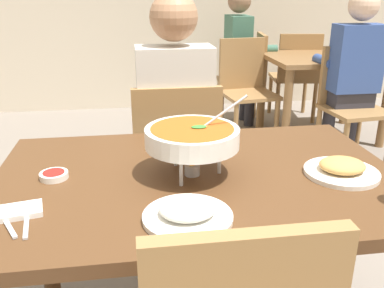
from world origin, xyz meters
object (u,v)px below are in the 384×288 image
at_px(dining_table_main, 198,203).
at_px(chair_bg_left, 350,98).
at_px(diner_main, 174,112).
at_px(chair_bg_corner, 245,84).
at_px(patron_bg_middle, 241,50).
at_px(chair_bg_right, 296,72).
at_px(rice_plate, 188,213).
at_px(chair_diner_main, 176,158).
at_px(curry_bowl, 192,137).
at_px(sauce_dish, 54,175).
at_px(dining_table_far, 323,71).
at_px(chair_bg_middle, 249,74).
at_px(patron_bg_left, 353,67).
at_px(appetizer_plate, 342,169).

distance_m(dining_table_main, chair_bg_left, 2.28).
bearing_deg(diner_main, chair_bg_corner, 63.14).
bearing_deg(patron_bg_middle, chair_bg_right, -0.18).
bearing_deg(rice_plate, chair_diner_main, 85.76).
bearing_deg(curry_bowl, sauce_dish, 175.71).
bearing_deg(chair_bg_left, dining_table_far, 88.12).
relative_size(dining_table_main, patron_bg_middle, 1.01).
height_order(curry_bowl, chair_bg_corner, curry_bowl).
height_order(curry_bowl, dining_table_far, curry_bowl).
xyz_separation_m(rice_plate, chair_bg_left, (1.55, 2.01, -0.26)).
relative_size(rice_plate, chair_bg_left, 0.27).
relative_size(chair_bg_middle, patron_bg_middle, 0.69).
distance_m(dining_table_far, chair_bg_corner, 0.70).
relative_size(dining_table_main, diner_main, 1.01).
relative_size(chair_diner_main, curry_bowl, 2.71).
relative_size(dining_table_main, chair_bg_right, 1.47).
xyz_separation_m(curry_bowl, chair_bg_middle, (0.99, 2.78, -0.37)).
distance_m(rice_plate, patron_bg_left, 2.56).
distance_m(dining_table_far, chair_bg_middle, 0.74).
bearing_deg(patron_bg_middle, sauce_dish, -115.90).
bearing_deg(appetizer_plate, patron_bg_left, 60.82).
bearing_deg(chair_bg_left, rice_plate, -127.75).
relative_size(chair_bg_middle, patron_bg_left, 0.69).
relative_size(dining_table_far, chair_bg_middle, 1.11).
xyz_separation_m(sauce_dish, chair_bg_middle, (1.43, 2.74, -0.25)).
bearing_deg(dining_table_far, dining_table_main, -123.25).
relative_size(rice_plate, dining_table_far, 0.24).
xyz_separation_m(dining_table_main, patron_bg_left, (1.48, 1.76, 0.10)).
bearing_deg(chair_bg_middle, chair_bg_corner, -110.18).
bearing_deg(chair_bg_middle, rice_plate, -108.78).
distance_m(rice_plate, chair_bg_corner, 2.77).
bearing_deg(dining_table_far, chair_bg_left, -91.88).
relative_size(chair_bg_left, chair_bg_corner, 1.00).
height_order(chair_diner_main, chair_bg_right, same).
bearing_deg(dining_table_main, patron_bg_middle, 72.59).
relative_size(diner_main, sauce_dish, 14.56).
distance_m(diner_main, sauce_dish, 0.85).
xyz_separation_m(curry_bowl, chair_bg_right, (1.48, 2.79, -0.37)).
bearing_deg(appetizer_plate, patron_bg_middle, 81.73).
height_order(rice_plate, chair_bg_right, chair_bg_right).
height_order(dining_table_main, chair_bg_middle, chair_bg_middle).
height_order(curry_bowl, rice_plate, curry_bowl).
height_order(chair_bg_corner, patron_bg_middle, patron_bg_middle).
distance_m(curry_bowl, dining_table_far, 2.75).
bearing_deg(chair_bg_middle, curry_bowl, -109.56).
bearing_deg(diner_main, rice_plate, -94.11).
bearing_deg(chair_bg_left, dining_table_main, -130.52).
bearing_deg(sauce_dish, rice_plate, -38.79).
bearing_deg(sauce_dish, chair_bg_left, 41.07).
bearing_deg(patron_bg_left, curry_bowl, -130.60).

